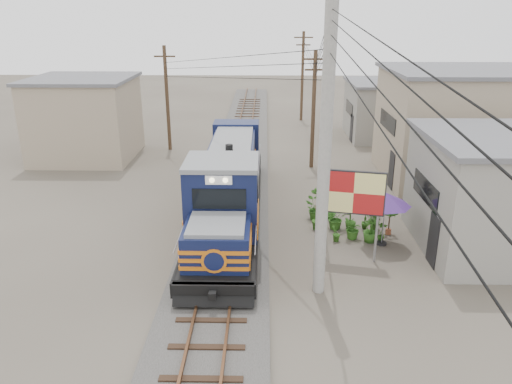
{
  "coord_description": "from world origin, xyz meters",
  "views": [
    {
      "loc": [
        1.62,
        -15.62,
        9.17
      ],
      "look_at": [
        1.27,
        3.41,
        2.2
      ],
      "focal_mm": 35.0,
      "sensor_mm": 36.0,
      "label": 1
    }
  ],
  "objects_px": {
    "locomotive": "(229,186)",
    "billboard": "(353,195)",
    "market_umbrella": "(386,199)",
    "vendor": "(374,198)"
  },
  "relations": [
    {
      "from": "market_umbrella",
      "to": "vendor",
      "type": "height_order",
      "value": "market_umbrella"
    },
    {
      "from": "locomotive",
      "to": "billboard",
      "type": "relative_size",
      "value": 4.2
    },
    {
      "from": "market_umbrella",
      "to": "locomotive",
      "type": "bearing_deg",
      "value": 159.2
    },
    {
      "from": "vendor",
      "to": "locomotive",
      "type": "bearing_deg",
      "value": -6.92
    },
    {
      "from": "locomotive",
      "to": "market_umbrella",
      "type": "distance_m",
      "value": 6.96
    },
    {
      "from": "billboard",
      "to": "vendor",
      "type": "relative_size",
      "value": 2.03
    },
    {
      "from": "market_umbrella",
      "to": "vendor",
      "type": "xyz_separation_m",
      "value": [
        0.28,
        3.11,
        -1.12
      ]
    },
    {
      "from": "market_umbrella",
      "to": "billboard",
      "type": "bearing_deg",
      "value": -139.72
    },
    {
      "from": "market_umbrella",
      "to": "vendor",
      "type": "distance_m",
      "value": 3.32
    },
    {
      "from": "locomotive",
      "to": "billboard",
      "type": "bearing_deg",
      "value": -37.46
    }
  ]
}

